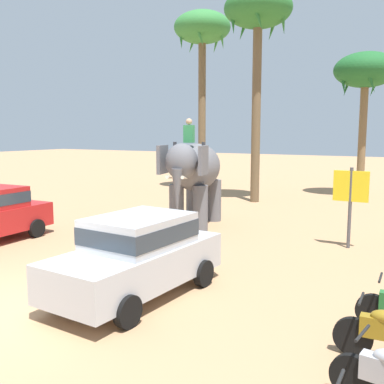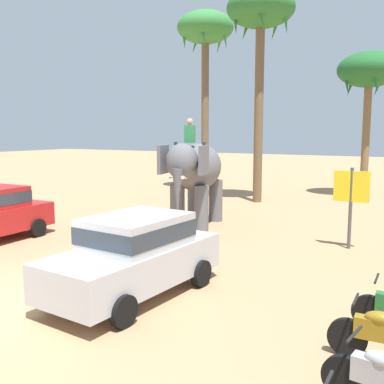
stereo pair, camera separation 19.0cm
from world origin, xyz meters
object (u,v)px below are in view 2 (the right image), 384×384
(elephant_with_mahout, at_px, (195,172))
(palm_tree_left_of_road, at_px, (261,17))
(palm_tree_near_hut, at_px, (369,73))
(signboard_yellow, at_px, (351,192))
(car_sedan_foreground, at_px, (135,253))
(palm_tree_behind_elephant, at_px, (205,34))

(elephant_with_mahout, bearing_deg, palm_tree_left_of_road, 91.85)
(palm_tree_near_hut, bearing_deg, signboard_yellow, -82.52)
(palm_tree_left_of_road, relative_size, signboard_yellow, 4.19)
(car_sedan_foreground, bearing_deg, palm_tree_near_hut, 84.70)
(palm_tree_behind_elephant, height_order, palm_tree_left_of_road, palm_tree_behind_elephant)
(palm_tree_behind_elephant, relative_size, palm_tree_near_hut, 1.36)
(palm_tree_left_of_road, xyz_separation_m, signboard_yellow, (5.71, -6.94, -7.07))
(palm_tree_near_hut, height_order, palm_tree_left_of_road, palm_tree_left_of_road)
(palm_tree_behind_elephant, xyz_separation_m, palm_tree_near_hut, (8.56, 1.80, -2.49))
(elephant_with_mahout, xyz_separation_m, signboard_yellow, (5.50, -0.46, -0.30))
(elephant_with_mahout, distance_m, signboard_yellow, 5.53)
(palm_tree_near_hut, bearing_deg, elephant_with_mahout, -110.31)
(palm_tree_behind_elephant, xyz_separation_m, palm_tree_left_of_road, (4.34, -2.57, -0.11))
(palm_tree_behind_elephant, bearing_deg, car_sedan_foreground, -66.20)
(car_sedan_foreground, distance_m, palm_tree_behind_elephant, 18.94)
(palm_tree_behind_elephant, height_order, palm_tree_near_hut, palm_tree_behind_elephant)
(car_sedan_foreground, relative_size, palm_tree_behind_elephant, 0.41)
(car_sedan_foreground, xyz_separation_m, signboard_yellow, (3.11, 6.22, 0.76))
(palm_tree_near_hut, relative_size, palm_tree_left_of_road, 0.74)
(palm_tree_behind_elephant, relative_size, signboard_yellow, 4.24)
(palm_tree_behind_elephant, distance_m, palm_tree_near_hut, 9.10)
(palm_tree_left_of_road, bearing_deg, palm_tree_behind_elephant, 149.38)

